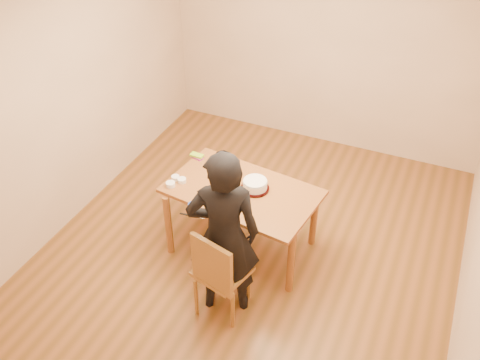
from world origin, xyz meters
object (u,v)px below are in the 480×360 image
at_px(dining_chair, 222,271).
at_px(person, 224,235).
at_px(cake, 255,184).
at_px(cake_plate, 255,188).
at_px(dining_table, 242,191).

height_order(dining_chair, person, person).
bearing_deg(person, cake, -110.04).
height_order(cake_plate, person, person).
distance_m(dining_chair, cake, 0.91).
xyz_separation_m(cake_plate, person, (0.04, -0.79, 0.08)).
height_order(dining_table, person, person).
distance_m(dining_chair, cake_plate, 0.89).
xyz_separation_m(dining_table, person, (0.15, -0.73, 0.11)).
bearing_deg(cake, person, -86.96).
bearing_deg(cake_plate, cake, -26.57).
xyz_separation_m(dining_chair, cake_plate, (-0.04, 0.83, 0.31)).
bearing_deg(dining_table, cake, 35.76).
xyz_separation_m(dining_table, dining_chair, (0.15, -0.78, -0.28)).
distance_m(dining_table, cake_plate, 0.13).
distance_m(cake_plate, cake, 0.05).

